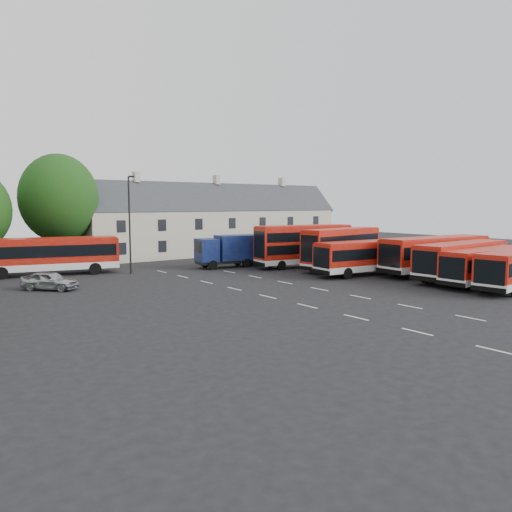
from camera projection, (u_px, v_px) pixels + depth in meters
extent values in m
plane|color=black|center=(287.00, 301.00, 32.90)|extent=(140.00, 140.00, 0.00)
cube|color=beige|center=(496.00, 350.00, 21.84)|extent=(0.15, 1.80, 0.01)
cube|color=beige|center=(417.00, 332.00, 25.00)|extent=(0.15, 1.80, 0.01)
cube|color=beige|center=(356.00, 317.00, 28.16)|extent=(0.15, 1.80, 0.01)
cube|color=beige|center=(307.00, 306.00, 31.32)|extent=(0.15, 1.80, 0.01)
cube|color=beige|center=(268.00, 297.00, 34.48)|extent=(0.15, 1.80, 0.01)
cube|color=beige|center=(234.00, 289.00, 37.64)|extent=(0.15, 1.80, 0.01)
cube|color=beige|center=(206.00, 282.00, 40.80)|extent=(0.15, 1.80, 0.01)
cube|color=beige|center=(183.00, 277.00, 43.96)|extent=(0.15, 1.80, 0.01)
cube|color=beige|center=(162.00, 272.00, 47.12)|extent=(0.15, 1.80, 0.01)
cube|color=beige|center=(470.00, 318.00, 28.02)|extent=(0.15, 1.80, 0.01)
cube|color=beige|center=(410.00, 306.00, 31.18)|extent=(0.15, 1.80, 0.01)
cube|color=beige|center=(360.00, 297.00, 34.34)|extent=(0.15, 1.80, 0.01)
cube|color=beige|center=(319.00, 289.00, 37.50)|extent=(0.15, 1.80, 0.01)
cube|color=beige|center=(285.00, 282.00, 40.66)|extent=(0.15, 1.80, 0.01)
cube|color=beige|center=(255.00, 277.00, 43.82)|extent=(0.15, 1.80, 0.01)
cube|color=beige|center=(229.00, 272.00, 46.98)|extent=(0.15, 1.80, 0.01)
cube|color=beige|center=(207.00, 268.00, 50.14)|extent=(0.15, 1.80, 0.01)
cylinder|color=black|center=(61.00, 245.00, 51.96)|extent=(0.70, 0.70, 4.20)
ellipsoid|color=#193E10|center=(59.00, 198.00, 51.45)|extent=(7.92, 7.92, 9.11)
cube|color=beige|center=(217.00, 232.00, 64.77)|extent=(35.00, 7.00, 5.50)
cube|color=#2D3035|center=(217.00, 211.00, 64.48)|extent=(35.70, 7.13, 7.13)
cube|color=beige|center=(136.00, 177.00, 57.42)|extent=(0.60, 0.90, 1.20)
cube|color=beige|center=(216.00, 180.00, 64.07)|extent=(0.60, 0.90, 1.20)
cube|color=beige|center=(282.00, 182.00, 70.71)|extent=(0.60, 0.90, 1.20)
cube|color=silver|center=(486.00, 276.00, 39.39)|extent=(10.26, 2.52, 0.51)
cube|color=#A11609|center=(486.00, 261.00, 39.27)|extent=(10.26, 2.52, 1.81)
cube|color=black|center=(486.00, 261.00, 39.27)|extent=(9.85, 2.56, 0.88)
cube|color=#A11609|center=(487.00, 249.00, 39.17)|extent=(10.05, 2.42, 0.11)
cylinder|color=black|center=(477.00, 285.00, 36.58)|extent=(0.93, 0.28, 0.93)
cylinder|color=black|center=(493.00, 274.00, 42.26)|extent=(0.93, 0.28, 0.93)
cube|color=silver|center=(461.00, 271.00, 41.89)|extent=(11.34, 3.10, 0.56)
cube|color=#A11609|center=(462.00, 256.00, 41.75)|extent=(11.34, 3.10, 1.99)
cube|color=black|center=(462.00, 255.00, 41.75)|extent=(10.89, 3.14, 0.97)
cube|color=#A11609|center=(462.00, 243.00, 41.64)|extent=(11.11, 2.99, 0.12)
cylinder|color=black|center=(452.00, 280.00, 38.73)|extent=(1.03, 0.34, 1.02)
cylinder|color=black|center=(468.00, 269.00, 45.10)|extent=(1.03, 0.34, 1.02)
cube|color=silver|center=(435.00, 265.00, 45.30)|extent=(12.25, 3.73, 0.60)
cube|color=#A11609|center=(436.00, 250.00, 45.15)|extent=(12.25, 3.73, 2.14)
cube|color=black|center=(436.00, 249.00, 45.15)|extent=(11.77, 3.76, 1.04)
cube|color=#A11609|center=(436.00, 238.00, 45.04)|extent=(12.00, 3.60, 0.13)
cylinder|color=black|center=(418.00, 273.00, 42.22)|extent=(1.12, 0.40, 1.10)
cylinder|color=black|center=(450.00, 264.00, 48.44)|extent=(1.12, 0.40, 1.10)
cube|color=silver|center=(368.00, 266.00, 45.14)|extent=(11.06, 3.72, 0.54)
cube|color=#A11609|center=(369.00, 253.00, 45.01)|extent=(11.06, 3.72, 1.92)
cube|color=black|center=(369.00, 252.00, 45.00)|extent=(10.64, 3.73, 0.94)
cube|color=#A11609|center=(369.00, 242.00, 44.90)|extent=(10.83, 3.60, 0.12)
cylinder|color=black|center=(347.00, 273.00, 42.45)|extent=(1.01, 0.39, 0.99)
cylinder|color=black|center=(387.00, 265.00, 47.88)|extent=(1.01, 0.39, 0.99)
cube|color=silver|center=(341.00, 263.00, 48.56)|extent=(10.00, 3.41, 0.49)
cube|color=#A11609|center=(341.00, 245.00, 48.38)|extent=(10.00, 3.41, 2.98)
cube|color=black|center=(341.00, 251.00, 48.44)|extent=(9.62, 3.41, 0.85)
cube|color=#A11609|center=(342.00, 229.00, 48.22)|extent=(9.79, 3.29, 0.11)
cylinder|color=black|center=(330.00, 269.00, 45.69)|extent=(0.91, 0.36, 0.89)
cylinder|color=black|center=(351.00, 262.00, 51.48)|extent=(0.91, 0.36, 0.89)
cube|color=black|center=(341.00, 239.00, 48.32)|extent=(9.62, 3.41, 0.85)
cube|color=silver|center=(304.00, 260.00, 50.69)|extent=(10.57, 3.90, 0.52)
cube|color=#A11609|center=(304.00, 242.00, 50.50)|extent=(10.57, 3.90, 3.15)
cube|color=black|center=(304.00, 248.00, 50.56)|extent=(10.17, 3.90, 0.89)
cube|color=#A11609|center=(304.00, 226.00, 50.33)|extent=(10.35, 3.78, 0.11)
cylinder|color=black|center=(281.00, 265.00, 48.22)|extent=(0.97, 0.40, 0.94)
cylinder|color=black|center=(324.00, 259.00, 53.22)|extent=(0.97, 0.40, 0.94)
cube|color=black|center=(304.00, 236.00, 50.44)|extent=(10.17, 3.90, 0.89)
cube|color=silver|center=(50.00, 266.00, 44.85)|extent=(12.19, 5.59, 0.59)
cube|color=#A11609|center=(49.00, 251.00, 44.71)|extent=(12.19, 5.59, 2.11)
cube|color=black|center=(49.00, 250.00, 44.70)|extent=(11.74, 5.53, 1.03)
cube|color=#A11609|center=(48.00, 239.00, 44.59)|extent=(11.93, 5.43, 0.13)
cylinder|color=black|center=(2.00, 273.00, 42.29)|extent=(1.12, 0.56, 1.08)
cylinder|color=black|center=(93.00, 266.00, 47.47)|extent=(1.12, 0.56, 1.08)
cube|color=black|center=(232.00, 261.00, 50.58)|extent=(7.61, 3.19, 0.28)
cube|color=#0D184C|center=(207.00, 250.00, 49.17)|extent=(2.21, 2.59, 2.22)
cube|color=black|center=(198.00, 247.00, 48.73)|extent=(0.42, 1.95, 1.11)
cube|color=#0D184C|center=(242.00, 247.00, 50.92)|extent=(5.58, 3.17, 2.49)
cylinder|color=black|center=(213.00, 265.00, 48.48)|extent=(0.95, 0.41, 0.92)
cylinder|color=black|center=(252.00, 260.00, 52.80)|extent=(0.95, 0.41, 0.92)
imported|color=#AFB3B8|center=(50.00, 281.00, 37.09)|extent=(4.06, 4.20, 1.42)
cylinder|color=black|center=(130.00, 226.00, 45.34)|extent=(0.16, 0.16, 8.84)
cube|color=black|center=(131.00, 177.00, 44.96)|extent=(0.57, 0.39, 0.16)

